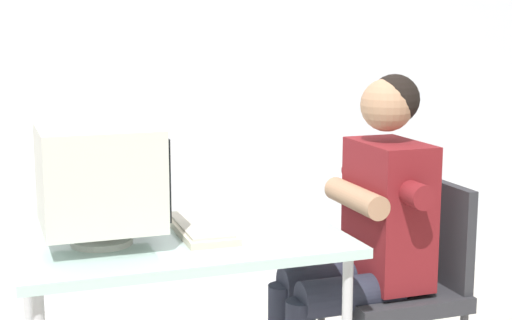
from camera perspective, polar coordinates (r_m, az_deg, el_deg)
wall_back at (r=4.07m, az=-6.48°, el=10.59°), size 8.00×0.10×3.00m
desk at (r=2.75m, az=-5.59°, el=-6.69°), size 1.12×0.73×0.73m
crt_monitor at (r=2.62m, az=-11.27°, el=-1.29°), size 0.40×0.37×0.40m
keyboard at (r=2.77m, az=-4.11°, el=-4.94°), size 0.18×0.45×0.03m
office_chair at (r=3.13m, az=10.91°, el=-8.37°), size 0.46×0.46×0.85m
person_seated at (r=2.98m, az=7.92°, el=-5.04°), size 0.69×0.56×1.27m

